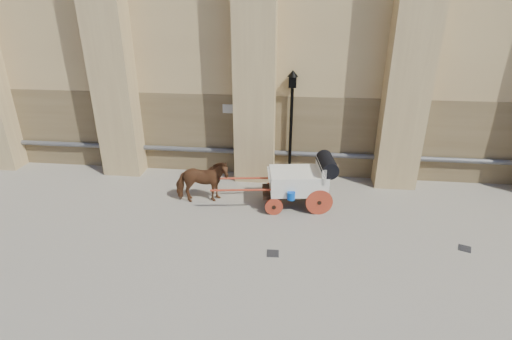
# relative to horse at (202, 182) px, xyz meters

# --- Properties ---
(ground) EXTENTS (90.00, 90.00, 0.00)m
(ground) POSITION_rel_horse_xyz_m (2.49, -1.53, -0.73)
(ground) COLOR gray
(ground) RESTS_ON ground
(horse) EXTENTS (1.85, 1.12, 1.46)m
(horse) POSITION_rel_horse_xyz_m (0.00, 0.00, 0.00)
(horse) COLOR brown
(horse) RESTS_ON ground
(carriage) EXTENTS (4.00, 1.56, 1.71)m
(carriage) POSITION_rel_horse_xyz_m (3.22, 0.11, 0.19)
(carriage) COLOR black
(carriage) RESTS_ON ground
(street_lamp) EXTENTS (0.37, 0.37, 3.95)m
(street_lamp) POSITION_rel_horse_xyz_m (2.76, 2.27, 1.39)
(street_lamp) COLOR black
(street_lamp) RESTS_ON ground
(drain_grate_near) EXTENTS (0.33, 0.33, 0.01)m
(drain_grate_near) POSITION_rel_horse_xyz_m (2.50, -2.60, -0.72)
(drain_grate_near) COLOR black
(drain_grate_near) RESTS_ON ground
(drain_grate_far) EXTENTS (0.41, 0.41, 0.01)m
(drain_grate_far) POSITION_rel_horse_xyz_m (7.66, -1.81, -0.72)
(drain_grate_far) COLOR black
(drain_grate_far) RESTS_ON ground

